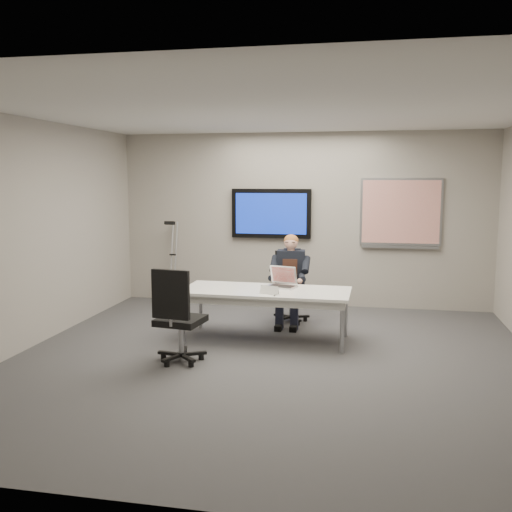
% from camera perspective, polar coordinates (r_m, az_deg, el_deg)
% --- Properties ---
extents(floor, '(6.00, 6.00, 0.02)m').
position_cam_1_polar(floor, '(6.63, 1.48, -10.45)').
color(floor, '#3B3B3D').
rests_on(floor, ground).
extents(ceiling, '(6.00, 6.00, 0.02)m').
position_cam_1_polar(ceiling, '(6.33, 1.57, 14.36)').
color(ceiling, silver).
rests_on(ceiling, wall_back).
extents(wall_back, '(6.00, 0.02, 2.80)m').
position_cam_1_polar(wall_back, '(9.29, 4.63, 3.63)').
color(wall_back, '#9D978E').
rests_on(wall_back, ground).
extents(wall_front, '(6.00, 0.02, 2.80)m').
position_cam_1_polar(wall_front, '(3.44, -6.89, -3.64)').
color(wall_front, '#9D978E').
rests_on(wall_front, ground).
extents(wall_left, '(0.02, 6.00, 2.80)m').
position_cam_1_polar(wall_left, '(7.44, -21.91, 2.03)').
color(wall_left, '#9D978E').
rests_on(wall_left, ground).
extents(conference_table, '(2.15, 0.93, 0.66)m').
position_cam_1_polar(conference_table, '(7.32, 1.00, -3.95)').
color(conference_table, white).
rests_on(conference_table, ground).
extents(tv_display, '(1.30, 0.09, 0.80)m').
position_cam_1_polar(tv_display, '(9.30, 1.53, 4.27)').
color(tv_display, black).
rests_on(tv_display, wall_back).
extents(whiteboard, '(1.25, 0.08, 1.10)m').
position_cam_1_polar(whiteboard, '(9.20, 14.28, 4.18)').
color(whiteboard, '#97999F').
rests_on(whiteboard, wall_back).
extents(office_chair_far, '(0.61, 0.61, 1.02)m').
position_cam_1_polar(office_chair_far, '(8.34, 3.47, -4.37)').
color(office_chair_far, black).
rests_on(office_chair_far, ground).
extents(office_chair_near, '(0.59, 0.59, 1.10)m').
position_cam_1_polar(office_chair_near, '(6.53, -7.71, -7.68)').
color(office_chair_near, black).
rests_on(office_chair_near, ground).
extents(seated_person, '(0.41, 0.71, 1.28)m').
position_cam_1_polar(seated_person, '(8.07, 3.35, -3.34)').
color(seated_person, '#202336').
rests_on(seated_person, office_chair_far).
extents(crutch, '(0.22, 0.65, 1.45)m').
position_cam_1_polar(crutch, '(9.63, -8.27, -0.45)').
color(crutch, '#B3B6BC').
rests_on(crutch, ground).
extents(laptop, '(0.42, 0.43, 0.26)m').
position_cam_1_polar(laptop, '(7.50, 2.66, -2.57)').
color(laptop, silver).
rests_on(laptop, conference_table).
extents(name_tent, '(0.26, 0.15, 0.10)m').
position_cam_1_polar(name_tent, '(7.03, 1.35, -3.40)').
color(name_tent, white).
rests_on(name_tent, conference_table).
extents(pen, '(0.02, 0.14, 0.01)m').
position_cam_1_polar(pen, '(6.96, 1.94, -3.89)').
color(pen, black).
rests_on(pen, conference_table).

